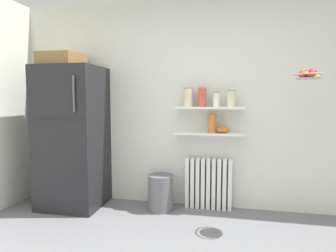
# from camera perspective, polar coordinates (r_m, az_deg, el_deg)

# --- Properties ---
(back_wall) EXTENTS (7.04, 0.10, 2.60)m
(back_wall) POSITION_cam_1_polar(r_m,az_deg,el_deg) (3.67, 4.17, 4.47)
(back_wall) COLOR silver
(back_wall) RESTS_ON ground_plane
(refrigerator) EXTENTS (0.74, 0.70, 1.91)m
(refrigerator) POSITION_cam_1_polar(r_m,az_deg,el_deg) (3.80, -18.47, -1.62)
(refrigerator) COLOR black
(refrigerator) RESTS_ON ground_plane
(radiator) EXTENTS (0.57, 0.12, 0.63)m
(radiator) POSITION_cam_1_polar(r_m,az_deg,el_deg) (3.66, 8.02, -11.22)
(radiator) COLOR white
(radiator) RESTS_ON ground_plane
(wall_shelf_lower) EXTENTS (0.82, 0.22, 0.02)m
(wall_shelf_lower) POSITION_cam_1_polar(r_m,az_deg,el_deg) (3.51, 8.11, -1.49)
(wall_shelf_lower) COLOR white
(wall_shelf_upper) EXTENTS (0.82, 0.22, 0.02)m
(wall_shelf_upper) POSITION_cam_1_polar(r_m,az_deg,el_deg) (3.48, 8.18, 3.57)
(wall_shelf_upper) COLOR white
(storage_jar_0) EXTENTS (0.12, 0.12, 0.23)m
(storage_jar_0) POSITION_cam_1_polar(r_m,az_deg,el_deg) (3.51, 4.01, 5.69)
(storage_jar_0) COLOR beige
(storage_jar_0) RESTS_ON wall_shelf_upper
(storage_jar_1) EXTENTS (0.10, 0.10, 0.24)m
(storage_jar_1) POSITION_cam_1_polar(r_m,az_deg,el_deg) (3.49, 6.80, 5.74)
(storage_jar_1) COLOR #C64C38
(storage_jar_1) RESTS_ON wall_shelf_upper
(storage_jar_2) EXTENTS (0.08, 0.08, 0.18)m
(storage_jar_2) POSITION_cam_1_polar(r_m,az_deg,el_deg) (3.48, 9.61, 5.24)
(storage_jar_2) COLOR silver
(storage_jar_2) RESTS_ON wall_shelf_upper
(storage_jar_3) EXTENTS (0.10, 0.10, 0.20)m
(storage_jar_3) POSITION_cam_1_polar(r_m,az_deg,el_deg) (3.47, 12.45, 5.34)
(storage_jar_3) COLOR beige
(storage_jar_3) RESTS_ON wall_shelf_upper
(vase) EXTENTS (0.10, 0.10, 0.23)m
(vase) POSITION_cam_1_polar(r_m,az_deg,el_deg) (3.49, 8.76, 0.56)
(vase) COLOR #CC7033
(vase) RESTS_ON wall_shelf_lower
(shelf_bowl) EXTENTS (0.16, 0.16, 0.07)m
(shelf_bowl) POSITION_cam_1_polar(r_m,az_deg,el_deg) (3.49, 10.84, -0.76)
(shelf_bowl) COLOR orange
(shelf_bowl) RESTS_ON wall_shelf_lower
(trash_bin) EXTENTS (0.30, 0.30, 0.44)m
(trash_bin) POSITION_cam_1_polar(r_m,az_deg,el_deg) (3.60, -1.49, -13.04)
(trash_bin) COLOR slate
(trash_bin) RESTS_ON ground_plane
(hanging_fruit_basket) EXTENTS (0.28, 0.28, 0.11)m
(hanging_fruit_basket) POSITION_cam_1_polar(r_m,az_deg,el_deg) (3.14, 26.14, 9.13)
(hanging_fruit_basket) COLOR #B2B2B7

